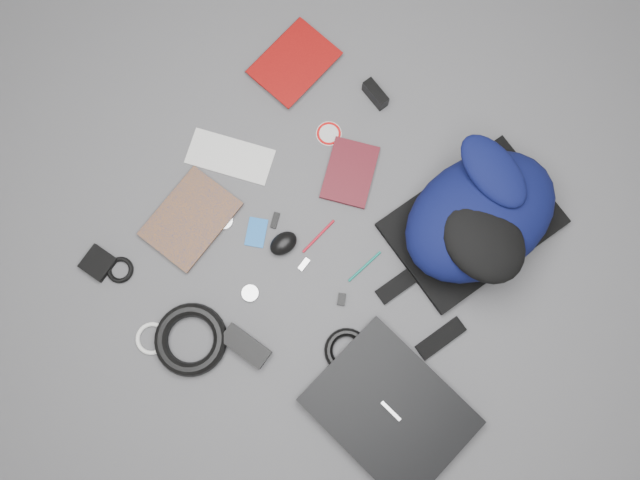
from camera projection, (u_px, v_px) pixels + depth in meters
The scene contains 24 objects.
ground at pixel (320, 241), 1.80m from camera, with size 4.00×4.00×0.00m, color #4F4F51.
backpack at pixel (480, 216), 1.71m from camera, with size 0.35×0.50×0.21m, color black, non-canonical shape.
laptop at pixel (390, 410), 1.69m from camera, with size 0.41×0.32×0.04m, color black.
textbook_red at pixel (272, 45), 1.90m from camera, with size 0.18×0.24×0.03m, color #790707.
comic_book at pixel (166, 200), 1.81m from camera, with size 0.19×0.26×0.02m, color #B7670D.
envelope at pixel (230, 157), 1.84m from camera, with size 0.25×0.11×0.00m, color silver.
dvd_case at pixel (350, 173), 1.83m from camera, with size 0.14×0.19×0.02m, color #3F0C12.
compact_camera at pixel (375, 94), 1.86m from camera, with size 0.09×0.03×0.05m, color black.
sticker_disc at pixel (329, 134), 1.86m from camera, with size 0.08×0.08×0.00m, color silver.
pen_teal at pixel (365, 266), 1.78m from camera, with size 0.01×0.01×0.12m, color #0B6759.
pen_red at pixel (318, 236), 1.80m from camera, with size 0.01×0.01×0.13m, color #A90D1C.
id_badge at pixel (256, 232), 1.80m from camera, with size 0.05×0.08×0.00m, color #175CAE.
usb_black at pixel (275, 220), 1.81m from camera, with size 0.02×0.05×0.01m, color black.
usb_silver at pixel (304, 264), 1.78m from camera, with size 0.02×0.04×0.01m, color silver.
key_fob at pixel (342, 299), 1.76m from camera, with size 0.02×0.03×0.01m, color black.
mouse at pixel (283, 243), 1.78m from camera, with size 0.06×0.08×0.04m, color black.
headphone_left at pixel (224, 221), 1.80m from camera, with size 0.05×0.05×0.01m, color silver.
headphone_right at pixel (250, 293), 1.76m from camera, with size 0.05×0.05×0.01m, color silver.
cable_coil at pixel (347, 351), 1.73m from camera, with size 0.13×0.13×0.02m, color black.
power_brick at pixel (246, 346), 1.73m from camera, with size 0.14×0.06×0.03m, color black.
power_cord_coil at pixel (191, 339), 1.73m from camera, with size 0.20×0.20×0.04m, color black.
pouch at pixel (98, 263), 1.78m from camera, with size 0.08×0.08×0.02m, color black.
earbud_coil at pixel (120, 270), 1.78m from camera, with size 0.08×0.08×0.01m, color black.
white_cable_coil at pixel (152, 338), 1.74m from camera, with size 0.09×0.09×0.01m, color white.
Camera 1 is at (0.18, -0.29, 1.77)m, focal length 35.00 mm.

